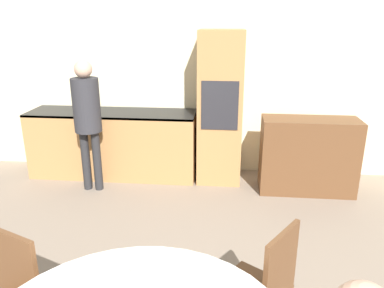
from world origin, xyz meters
TOP-DOWN VIEW (x-y plane):
  - wall_back at (0.00, 4.91)m, footprint 6.56×0.05m
  - kitchen_counter at (-1.31, 4.57)m, footprint 2.25×0.60m
  - oven_unit at (0.14, 4.58)m, footprint 0.56×0.59m
  - sideboard at (1.24, 4.28)m, footprint 1.15×0.45m
  - chair_far_right at (0.50, 1.79)m, footprint 0.56×0.56m
  - person_standing at (-1.45, 4.07)m, footprint 0.32×0.32m
  - bowl_near at (-0.19, 1.50)m, footprint 0.13×0.13m

SIDE VIEW (x-z plane):
  - kitchen_counter at x=-1.31m, z-range 0.01..0.91m
  - sideboard at x=1.24m, z-range 0.00..0.94m
  - chair_far_right at x=0.50m, z-range 0.05..0.98m
  - bowl_near at x=-0.19m, z-range 0.78..0.81m
  - oven_unit at x=0.14m, z-range 0.00..1.95m
  - person_standing at x=-1.45m, z-range 0.20..1.82m
  - wall_back at x=0.00m, z-range 0.00..2.60m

